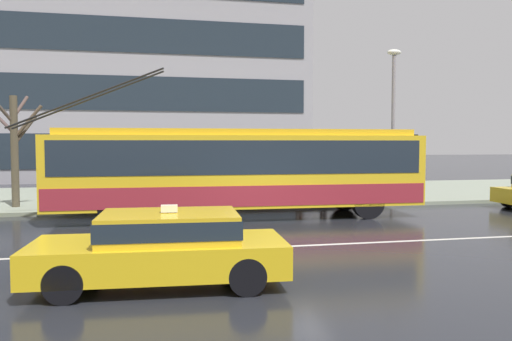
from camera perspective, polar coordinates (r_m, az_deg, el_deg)
The scene contains 12 objects.
ground_plane at distance 13.32m, azimuth 2.46°, elevation -7.49°, with size 160.00×160.00×0.00m, color #22242B.
sidewalk_slab at distance 23.33m, azimuth -3.91°, elevation -2.73°, with size 80.00×10.00×0.14m, color gray.
lane_centre_line at distance 12.18m, azimuth 3.90°, elevation -8.49°, with size 72.00×0.14×0.01m, color silver.
trolleybus at distance 16.65m, azimuth -1.92°, elevation 0.17°, with size 13.07×2.87×4.80m.
taxi_oncoming_near at distance 8.93m, azimuth -10.38°, elevation -8.26°, with size 4.38×2.04×1.39m.
pedestrian_at_shelter at distance 21.57m, azimuth 7.39°, elevation 1.01°, with size 1.35×1.35×1.92m.
pedestrian_approaching_curb at distance 19.02m, azimuth -14.19°, elevation -1.08°, with size 0.43×0.43×1.62m.
pedestrian_walking_past at distance 21.12m, azimuth -3.38°, elevation 1.02°, with size 1.15×1.15×1.94m.
pedestrian_waiting_by_pole at distance 21.78m, azimuth 4.73°, elevation 1.04°, with size 1.32×1.32×1.94m.
street_lamp at distance 21.56m, azimuth 15.20°, elevation 6.58°, with size 0.60×0.32×6.11m.
street_tree_bare at distance 20.22m, azimuth -25.48°, elevation 2.84°, with size 1.91×1.92×4.10m.
office_tower_corner_left at distance 39.09m, azimuth -12.64°, elevation 18.16°, with size 22.22×11.63×25.24m.
Camera 1 is at (-3.29, -12.67, 2.46)m, focal length 35.56 mm.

